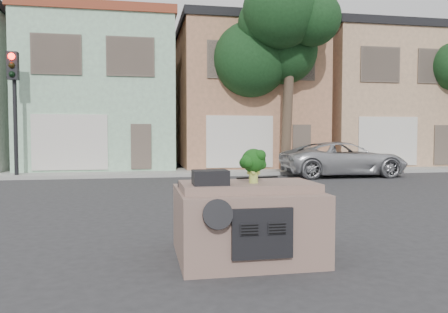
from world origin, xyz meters
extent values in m
plane|color=#303033|center=(0.00, 0.00, 0.00)|extent=(120.00, 120.00, 0.00)
cube|color=gray|center=(0.00, 10.50, 0.07)|extent=(40.00, 3.00, 0.15)
cube|color=#9CC8A6|center=(-3.50, 14.50, 3.77)|extent=(7.20, 8.20, 7.55)
cube|color=#AE7757|center=(4.00, 14.50, 3.77)|extent=(7.20, 8.20, 7.55)
cube|color=tan|center=(11.50, 14.50, 3.77)|extent=(7.20, 8.20, 7.55)
imported|color=#B4B5BA|center=(6.95, 8.08, 0.00)|extent=(5.34, 2.55, 1.47)
cube|color=black|center=(-6.50, 9.50, 2.55)|extent=(0.40, 0.40, 5.10)
cube|color=#153618|center=(5.00, 9.80, 4.25)|extent=(4.40, 4.00, 8.50)
cube|color=#7D6155|center=(0.00, -3.00, 0.56)|extent=(2.00, 1.80, 1.12)
cube|color=black|center=(-0.58, -3.35, 1.22)|extent=(0.48, 0.38, 0.20)
cube|color=black|center=(0.28, -2.62, 1.13)|extent=(0.69, 0.15, 0.02)
cube|color=#10390E|center=(0.05, -3.26, 1.37)|extent=(0.57, 0.57, 0.50)
camera|label=1|loc=(-1.49, -9.22, 1.82)|focal=35.00mm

